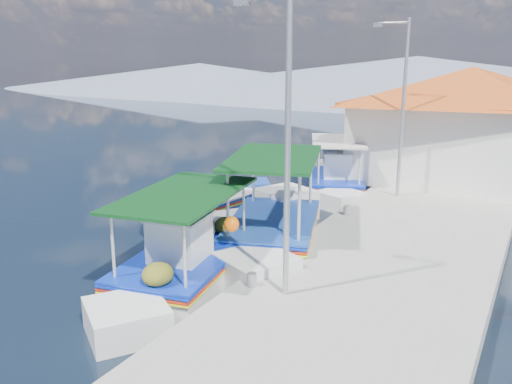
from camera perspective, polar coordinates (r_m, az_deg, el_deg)
The scene contains 10 objects.
ground at distance 12.70m, azimuth -20.60°, elevation -11.31°, with size 160.00×160.00×0.00m, color black.
quay at distance 14.49m, azimuth 14.83°, elevation -6.53°, with size 5.00×44.00×0.50m, color #A1A097.
bollards at distance 14.29m, azimuth 5.98°, elevation -4.70°, with size 0.20×17.20×0.30m.
main_caique at distance 13.05m, azimuth -7.21°, elevation -7.47°, with size 3.02×7.38×2.47m.
caique_green_canopy at distance 15.29m, azimuth 2.11°, elevation -4.19°, with size 3.91×7.38×2.91m.
caique_blue_hull at distance 18.23m, azimuth -4.67°, elevation -1.61°, with size 2.42×5.91×1.07m.
caique_far at distance 21.53m, azimuth 8.67°, elevation 1.17°, with size 3.62×6.08×2.32m.
harbor_building at distance 22.53m, azimuth 21.77°, elevation 6.96°, with size 10.49×10.49×4.40m.
lamp_post_near at distance 10.35m, azimuth 2.96°, elevation 6.27°, with size 1.21×0.14×6.00m.
lamp_post_far at distance 18.82m, azimuth 15.26°, elevation 9.49°, with size 1.21×0.14×6.00m.
Camera 1 is at (8.99, -7.21, 5.33)m, focal length 37.34 mm.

